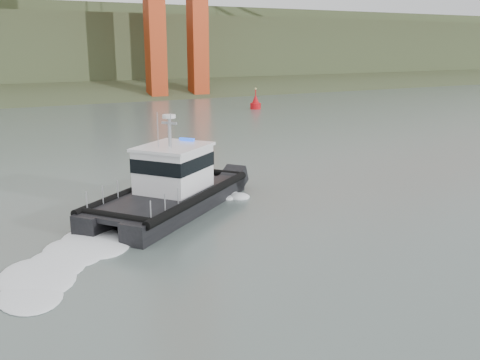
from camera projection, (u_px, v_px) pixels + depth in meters
The scene contains 4 objects.
ground at pixel (369, 272), 22.18m from camera, with size 400.00×400.00×0.00m, color #4C5A54.
headlands at pixel (12, 54), 127.37m from camera, with size 500.00×105.36×27.12m.
patrol_boat at pixel (171, 185), 30.30m from camera, with size 11.76×10.35×5.62m.
nav_buoy at pixel (256, 103), 78.65m from camera, with size 1.56×1.56×3.26m.
Camera 1 is at (-14.54, -15.51, 9.13)m, focal length 40.00 mm.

